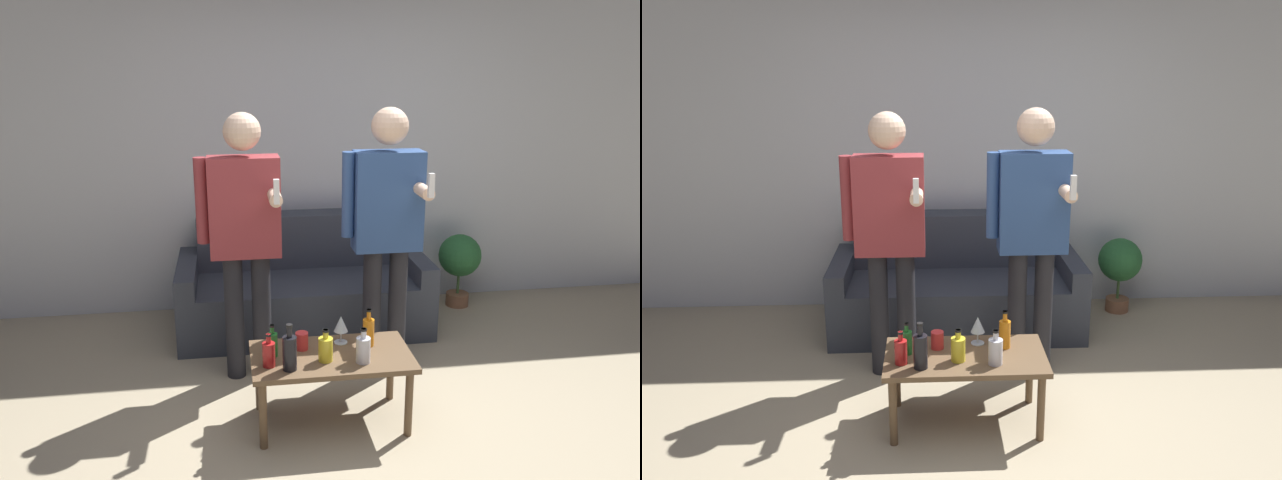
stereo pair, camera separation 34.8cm
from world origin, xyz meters
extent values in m
plane|color=tan|center=(0.00, 0.00, 0.00)|extent=(16.00, 16.00, 0.00)
cube|color=silver|center=(0.00, 2.27, 1.35)|extent=(8.00, 0.06, 2.70)
cube|color=#383D47|center=(-0.13, 1.61, 0.21)|extent=(1.58, 0.61, 0.41)
cube|color=#383D47|center=(-0.13, 2.04, 0.42)|extent=(1.58, 0.24, 0.83)
cube|color=#383D47|center=(-0.99, 1.73, 0.28)|extent=(0.14, 0.84, 0.56)
cube|color=#383D47|center=(0.72, 1.73, 0.28)|extent=(0.14, 0.84, 0.56)
cube|color=brown|center=(-0.14, 0.41, 0.41)|extent=(0.89, 0.49, 0.03)
cylinder|color=brown|center=(-0.54, 0.21, 0.20)|extent=(0.04, 0.04, 0.39)
cylinder|color=brown|center=(0.25, 0.21, 0.20)|extent=(0.04, 0.04, 0.39)
cylinder|color=brown|center=(-0.54, 0.60, 0.20)|extent=(0.04, 0.04, 0.39)
cylinder|color=brown|center=(0.25, 0.60, 0.20)|extent=(0.04, 0.04, 0.39)
cylinder|color=yellow|center=(-0.19, 0.34, 0.49)|extent=(0.08, 0.08, 0.13)
cylinder|color=yellow|center=(-0.19, 0.34, 0.58)|extent=(0.03, 0.03, 0.05)
cylinder|color=black|center=(-0.19, 0.34, 0.60)|extent=(0.03, 0.03, 0.01)
cylinder|color=silver|center=(0.01, 0.29, 0.49)|extent=(0.08, 0.08, 0.14)
cylinder|color=silver|center=(0.01, 0.29, 0.59)|extent=(0.03, 0.03, 0.05)
cylinder|color=black|center=(0.01, 0.29, 0.61)|extent=(0.03, 0.03, 0.01)
cylinder|color=#23752D|center=(-0.47, 0.44, 0.49)|extent=(0.06, 0.06, 0.13)
cylinder|color=#23752D|center=(-0.47, 0.44, 0.58)|extent=(0.02, 0.02, 0.05)
cylinder|color=black|center=(-0.47, 0.44, 0.60)|extent=(0.03, 0.03, 0.01)
cylinder|color=#B21E1E|center=(-0.49, 0.32, 0.49)|extent=(0.07, 0.07, 0.13)
cylinder|color=#B21E1E|center=(-0.49, 0.32, 0.58)|extent=(0.03, 0.03, 0.05)
cylinder|color=black|center=(-0.49, 0.32, 0.60)|extent=(0.03, 0.03, 0.01)
cylinder|color=black|center=(-0.39, 0.27, 0.51)|extent=(0.08, 0.08, 0.18)
cylinder|color=black|center=(-0.39, 0.27, 0.64)|extent=(0.03, 0.03, 0.07)
cylinder|color=black|center=(-0.39, 0.27, 0.67)|extent=(0.03, 0.03, 0.01)
cylinder|color=orange|center=(0.08, 0.49, 0.50)|extent=(0.07, 0.07, 0.16)
cylinder|color=orange|center=(0.08, 0.49, 0.61)|extent=(0.02, 0.02, 0.06)
cylinder|color=black|center=(0.08, 0.49, 0.64)|extent=(0.03, 0.03, 0.01)
cylinder|color=silver|center=(-0.07, 0.55, 0.42)|extent=(0.08, 0.08, 0.01)
cylinder|color=silver|center=(-0.07, 0.55, 0.46)|extent=(0.01, 0.01, 0.07)
cone|color=silver|center=(-0.07, 0.55, 0.54)|extent=(0.08, 0.08, 0.09)
cylinder|color=red|center=(-0.30, 0.50, 0.47)|extent=(0.07, 0.07, 0.10)
cylinder|color=#232328|center=(-0.66, 1.04, 0.41)|extent=(0.12, 0.12, 0.82)
cylinder|color=#232328|center=(-0.49, 1.04, 0.41)|extent=(0.12, 0.12, 0.82)
cube|color=#933338|center=(-0.58, 1.04, 1.13)|extent=(0.43, 0.19, 0.62)
sphere|color=beige|center=(-0.58, 1.04, 1.58)|extent=(0.23, 0.23, 0.23)
cylinder|color=#933338|center=(-0.83, 1.04, 1.17)|extent=(0.08, 0.08, 0.52)
cylinder|color=beige|center=(-0.41, 0.90, 1.22)|extent=(0.08, 0.28, 0.08)
cube|color=white|center=(-0.41, 0.73, 1.28)|extent=(0.03, 0.03, 0.14)
cylinder|color=#232328|center=(0.22, 1.00, 0.42)|extent=(0.12, 0.12, 0.83)
cylinder|color=#232328|center=(0.39, 1.00, 0.42)|extent=(0.12, 0.12, 0.83)
cube|color=#2D4C84|center=(0.31, 1.00, 1.14)|extent=(0.43, 0.19, 0.62)
sphere|color=beige|center=(0.31, 1.00, 1.60)|extent=(0.23, 0.23, 0.23)
cylinder|color=#2D4C84|center=(0.06, 1.00, 1.19)|extent=(0.08, 0.08, 0.53)
cylinder|color=beige|center=(0.48, 0.86, 1.24)|extent=(0.08, 0.28, 0.08)
cube|color=white|center=(0.48, 0.69, 1.30)|extent=(0.03, 0.03, 0.14)
cylinder|color=#936042|center=(1.19, 1.98, 0.05)|extent=(0.19, 0.19, 0.11)
cylinder|color=#476B38|center=(1.19, 1.98, 0.21)|extent=(0.02, 0.02, 0.21)
sphere|color=#286633|center=(1.19, 1.98, 0.44)|extent=(0.35, 0.35, 0.35)
camera|label=1|loc=(-0.67, -2.68, 1.99)|focal=35.00mm
camera|label=2|loc=(-0.33, -2.71, 1.99)|focal=35.00mm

